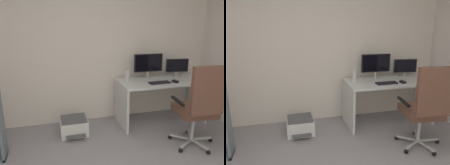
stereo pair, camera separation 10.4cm
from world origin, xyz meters
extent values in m
cube|color=silver|center=(0.00, 2.42, 1.33)|extent=(4.56, 0.10, 2.66)
cube|color=silver|center=(1.26, 1.97, 0.71)|extent=(1.42, 0.66, 0.04)
cube|color=silver|center=(0.57, 1.97, 0.35)|extent=(0.04, 0.63, 0.69)
cube|color=silver|center=(1.96, 1.97, 0.35)|extent=(0.04, 0.63, 0.69)
cylinder|color=#B2B5B7|center=(1.09, 2.14, 0.74)|extent=(0.18, 0.18, 0.01)
cylinder|color=#B2B5B7|center=(1.09, 2.14, 0.80)|extent=(0.03, 0.03, 0.12)
cube|color=black|center=(1.09, 2.14, 1.00)|extent=(0.49, 0.05, 0.30)
cube|color=black|center=(1.09, 2.12, 1.00)|extent=(0.46, 0.02, 0.27)
cylinder|color=#B2B5B7|center=(1.64, 2.14, 0.74)|extent=(0.18, 0.18, 0.01)
cylinder|color=#B2B5B7|center=(1.64, 2.14, 0.78)|extent=(0.03, 0.03, 0.08)
cube|color=black|center=(1.64, 2.14, 0.93)|extent=(0.39, 0.10, 0.23)
cube|color=black|center=(1.63, 2.12, 0.93)|extent=(0.36, 0.06, 0.21)
cube|color=black|center=(1.15, 1.82, 0.74)|extent=(0.34, 0.14, 0.02)
cube|color=black|center=(1.41, 1.79, 0.75)|extent=(0.08, 0.11, 0.03)
cylinder|color=silver|center=(0.70, 2.09, 0.82)|extent=(0.07, 0.07, 0.17)
cube|color=#B7BABC|center=(1.50, 1.14, 0.07)|extent=(0.30, 0.06, 0.02)
sphere|color=black|center=(1.65, 1.12, 0.03)|extent=(0.06, 0.06, 0.06)
cube|color=#B7BABC|center=(1.41, 1.29, 0.07)|extent=(0.15, 0.29, 0.02)
sphere|color=black|center=(1.47, 1.43, 0.03)|extent=(0.06, 0.06, 0.06)
cube|color=#B7BABC|center=(1.24, 1.25, 0.07)|extent=(0.24, 0.22, 0.02)
sphere|color=black|center=(1.13, 1.35, 0.03)|extent=(0.06, 0.06, 0.06)
cube|color=#B7BABC|center=(1.22, 1.08, 0.07)|extent=(0.28, 0.18, 0.02)
sphere|color=black|center=(1.09, 1.00, 0.03)|extent=(0.06, 0.06, 0.06)
cube|color=#B7BABC|center=(1.38, 1.01, 0.07)|extent=(0.09, 0.30, 0.02)
sphere|color=black|center=(1.41, 0.86, 0.03)|extent=(0.06, 0.06, 0.06)
cylinder|color=#B7BABC|center=(1.35, 1.15, 0.27)|extent=(0.04, 0.04, 0.40)
cube|color=brown|center=(1.35, 1.15, 0.52)|extent=(0.52, 0.53, 0.10)
cube|color=brown|center=(1.32, 0.88, 0.88)|extent=(0.44, 0.11, 0.62)
cube|color=black|center=(1.09, 1.18, 0.67)|extent=(0.07, 0.34, 0.03)
cube|color=black|center=(1.61, 1.13, 0.67)|extent=(0.07, 0.34, 0.03)
cube|color=slate|center=(-1.15, 1.53, 0.49)|extent=(0.03, 0.29, 0.97)
cube|color=silver|center=(-0.22, 1.92, 0.12)|extent=(0.41, 0.37, 0.23)
cube|color=#4C4C51|center=(-0.22, 1.92, 0.24)|extent=(0.38, 0.34, 0.02)
cube|color=#4C4C51|center=(-0.22, 1.69, 0.07)|extent=(0.29, 0.10, 0.01)
camera|label=1|loc=(-0.55, -1.42, 1.77)|focal=37.84mm
camera|label=2|loc=(-0.45, -1.45, 1.77)|focal=37.84mm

